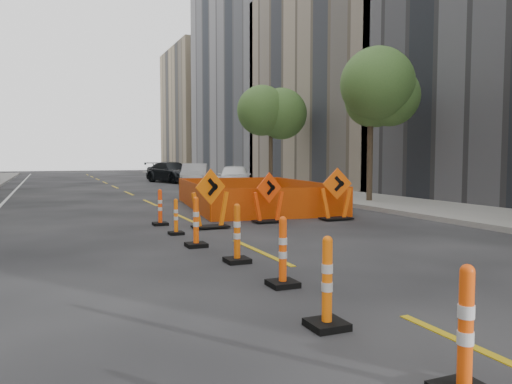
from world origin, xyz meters
name	(u,v)px	position (x,y,z in m)	size (l,w,h in m)	color
ground_plane	(379,305)	(0.00, 0.00, 0.00)	(140.00, 140.00, 0.00)	black
sidewalk_right	(381,201)	(9.00, 12.00, 0.07)	(4.00, 90.00, 0.15)	gray
bld_right_c	(373,84)	(17.00, 23.80, 7.00)	(12.00, 16.00, 14.00)	gray
bld_right_d	(274,76)	(17.00, 40.20, 10.00)	(12.00, 18.00, 20.00)	gray
bld_right_e	(216,111)	(17.00, 58.60, 8.00)	(12.00, 14.00, 16.00)	tan
tree_r_b	(371,95)	(8.40, 12.00, 4.53)	(2.80, 2.80, 5.95)	#382B1E
tree_r_c	(271,114)	(8.40, 22.00, 4.53)	(2.80, 2.80, 5.95)	#382B1E
channelizer_1	(466,331)	(-0.92, -2.37, 0.55)	(0.44, 0.44, 1.11)	#E84809
channelizer_2	(327,282)	(-1.10, -0.50, 0.54)	(0.42, 0.42, 1.07)	#FF680A
channelizer_3	(283,252)	(-0.76, 1.37, 0.54)	(0.42, 0.42, 1.07)	#FF500A
channelizer_4	(237,233)	(-0.80, 3.24, 0.55)	(0.44, 0.44, 1.11)	#E15909
channelizer_5	(196,222)	(-1.06, 5.10, 0.55)	(0.43, 0.43, 1.10)	#FF550A
channelizer_6	(176,217)	(-1.05, 6.97, 0.46)	(0.36, 0.36, 0.91)	orange
channelizer_7	(160,207)	(-1.06, 8.84, 0.52)	(0.41, 0.41, 1.04)	#F5400A
chevron_sign_left	(210,199)	(0.08, 7.67, 0.82)	(1.09, 0.66, 1.64)	orange
chevron_sign_center	(268,198)	(2.04, 8.14, 0.75)	(1.00, 0.60, 1.50)	#FF410A
chevron_sign_right	(336,194)	(4.24, 7.89, 0.81)	(1.08, 0.65, 1.63)	#F3570A
safety_fence	(252,194)	(3.32, 12.61, 0.50)	(4.67, 7.95, 0.99)	#EF560C
parked_car_near	(235,178)	(5.66, 20.86, 0.78)	(1.83, 4.56, 1.55)	white
parked_car_mid	(195,175)	(4.98, 26.62, 0.76)	(1.61, 4.61, 1.52)	#A1A1A6
parked_car_far	(172,172)	(4.80, 32.24, 0.79)	(2.20, 5.42, 1.57)	black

